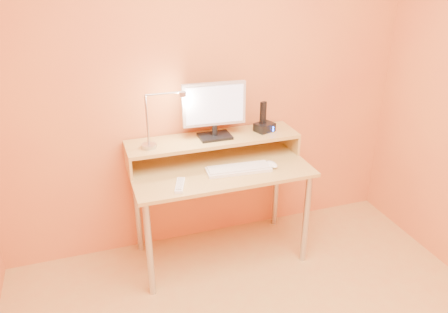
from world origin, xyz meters
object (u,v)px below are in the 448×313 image
object	(u,v)px
phone_dock	(264,127)
remote_control	(180,185)
keyboard	(239,170)
lamp_base	(149,146)
monitor_panel	(214,104)
mouse	(272,164)

from	to	relation	value
phone_dock	remote_control	xyz separation A→B (m)	(-0.70, -0.33, -0.18)
phone_dock	keyboard	world-z (taller)	phone_dock
lamp_base	monitor_panel	bearing A→B (deg)	4.96
lamp_base	phone_dock	xyz separation A→B (m)	(0.83, 0.03, 0.02)
monitor_panel	phone_dock	xyz separation A→B (m)	(0.37, -0.01, -0.21)
mouse	remote_control	xyz separation A→B (m)	(-0.65, -0.07, -0.01)
monitor_panel	lamp_base	distance (m)	0.51
remote_control	phone_dock	bearing A→B (deg)	43.70
phone_dock	remote_control	size ratio (longest dim) A/B	0.71
monitor_panel	mouse	size ratio (longest dim) A/B	3.96
lamp_base	mouse	size ratio (longest dim) A/B	0.92
mouse	remote_control	distance (m)	0.66
phone_dock	remote_control	distance (m)	0.80
monitor_panel	mouse	bearing A→B (deg)	-35.50
monitor_panel	mouse	world-z (taller)	monitor_panel
lamp_base	keyboard	world-z (taller)	lamp_base
remote_control	lamp_base	bearing A→B (deg)	132.50
mouse	monitor_panel	bearing A→B (deg)	129.73
lamp_base	keyboard	bearing A→B (deg)	-20.91
phone_dock	lamp_base	bearing A→B (deg)	162.83
keyboard	mouse	world-z (taller)	mouse
lamp_base	phone_dock	world-z (taller)	phone_dock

